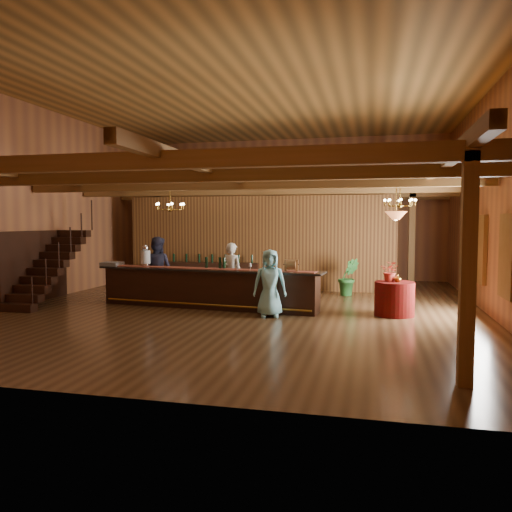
% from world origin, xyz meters
% --- Properties ---
extents(floor, '(14.00, 14.00, 0.00)m').
position_xyz_m(floor, '(0.00, 0.00, 0.00)').
color(floor, brown).
rests_on(floor, ground).
extents(ceiling, '(14.00, 14.00, 0.00)m').
position_xyz_m(ceiling, '(0.00, 0.00, 5.50)').
color(ceiling, '#B07B37').
rests_on(ceiling, wall_back).
extents(wall_back, '(12.00, 0.10, 5.50)m').
position_xyz_m(wall_back, '(0.00, 7.00, 2.75)').
color(wall_back, '#9A5B33').
rests_on(wall_back, floor).
extents(wall_front, '(12.00, 0.10, 5.50)m').
position_xyz_m(wall_front, '(0.00, -7.00, 2.75)').
color(wall_front, '#9A5B33').
rests_on(wall_front, floor).
extents(wall_left, '(0.10, 14.00, 5.50)m').
position_xyz_m(wall_left, '(-6.00, 0.00, 2.75)').
color(wall_left, '#9A5B33').
rests_on(wall_left, floor).
extents(wall_right, '(0.10, 14.00, 5.50)m').
position_xyz_m(wall_right, '(6.00, 0.00, 2.75)').
color(wall_right, '#9A5B33').
rests_on(wall_right, floor).
extents(beam_grid, '(11.90, 13.90, 0.39)m').
position_xyz_m(beam_grid, '(0.00, 0.51, 3.24)').
color(beam_grid, brown).
rests_on(beam_grid, wall_left).
extents(support_posts, '(9.20, 10.20, 3.20)m').
position_xyz_m(support_posts, '(0.00, -0.50, 1.60)').
color(support_posts, brown).
rests_on(support_posts, floor).
extents(partition_wall, '(9.00, 0.18, 3.10)m').
position_xyz_m(partition_wall, '(-0.50, 3.50, 1.55)').
color(partition_wall, brown).
rests_on(partition_wall, floor).
extents(window_right_front, '(0.12, 1.05, 1.75)m').
position_xyz_m(window_right_front, '(5.95, -1.60, 1.55)').
color(window_right_front, white).
rests_on(window_right_front, wall_right).
extents(window_right_back, '(0.12, 1.05, 1.75)m').
position_xyz_m(window_right_back, '(5.95, 1.00, 1.55)').
color(window_right_back, white).
rests_on(window_right_back, wall_right).
extents(staircase, '(1.00, 2.80, 2.00)m').
position_xyz_m(staircase, '(-5.45, -0.74, 1.00)').
color(staircase, black).
rests_on(staircase, floor).
extents(backroom_boxes, '(4.10, 0.60, 1.10)m').
position_xyz_m(backroom_boxes, '(-0.29, 5.50, 0.53)').
color(backroom_boxes, black).
rests_on(backroom_boxes, floor).
extents(tasting_bar, '(6.21, 1.43, 1.04)m').
position_xyz_m(tasting_bar, '(-0.96, -0.37, 0.52)').
color(tasting_bar, black).
rests_on(tasting_bar, floor).
extents(beverage_dispenser, '(0.26, 0.26, 0.60)m').
position_xyz_m(beverage_dispenser, '(-2.83, -0.11, 1.31)').
color(beverage_dispenser, silver).
rests_on(beverage_dispenser, tasting_bar).
extents(glass_rack_tray, '(0.50, 0.50, 0.10)m').
position_xyz_m(glass_rack_tray, '(-3.85, -0.10, 1.08)').
color(glass_rack_tray, gray).
rests_on(glass_rack_tray, tasting_bar).
extents(raffle_drum, '(0.34, 0.24, 0.30)m').
position_xyz_m(raffle_drum, '(1.30, -0.66, 1.20)').
color(raffle_drum, olive).
rests_on(raffle_drum, tasting_bar).
extents(bar_bottle_0, '(0.07, 0.07, 0.30)m').
position_xyz_m(bar_bottle_0, '(-1.03, -0.24, 1.18)').
color(bar_bottle_0, black).
rests_on(bar_bottle_0, tasting_bar).
extents(bar_bottle_1, '(0.07, 0.07, 0.30)m').
position_xyz_m(bar_bottle_1, '(-0.64, -0.28, 1.18)').
color(bar_bottle_1, black).
rests_on(bar_bottle_1, tasting_bar).
extents(bar_bottle_2, '(0.07, 0.07, 0.30)m').
position_xyz_m(bar_bottle_2, '(-0.53, -0.29, 1.18)').
color(bar_bottle_2, black).
rests_on(bar_bottle_2, tasting_bar).
extents(backbar_shelf, '(3.18, 0.75, 0.89)m').
position_xyz_m(backbar_shelf, '(-1.99, 3.16, 0.44)').
color(backbar_shelf, black).
rests_on(backbar_shelf, floor).
extents(round_table, '(0.94, 0.94, 0.82)m').
position_xyz_m(round_table, '(3.77, -0.39, 0.41)').
color(round_table, '#620406').
rests_on(round_table, floor).
extents(chandelier_left, '(0.80, 0.80, 0.68)m').
position_xyz_m(chandelier_left, '(-2.12, -0.05, 2.67)').
color(chandelier_left, olive).
rests_on(chandelier_left, beam_grid).
extents(chandelier_right, '(0.80, 0.80, 0.60)m').
position_xyz_m(chandelier_right, '(3.91, 0.73, 2.76)').
color(chandelier_right, olive).
rests_on(chandelier_right, beam_grid).
extents(pendant_lamp, '(0.52, 0.52, 0.90)m').
position_xyz_m(pendant_lamp, '(3.77, -0.39, 2.40)').
color(pendant_lamp, olive).
rests_on(pendant_lamp, beam_grid).
extents(bartender, '(0.70, 0.55, 1.68)m').
position_xyz_m(bartender, '(-0.53, 0.45, 0.84)').
color(bartender, silver).
rests_on(bartender, floor).
extents(staff_second, '(0.93, 0.74, 1.83)m').
position_xyz_m(staff_second, '(-2.67, 0.27, 0.91)').
color(staff_second, '#27273B').
rests_on(staff_second, floor).
extents(guest, '(0.87, 0.65, 1.61)m').
position_xyz_m(guest, '(0.88, -1.22, 0.80)').
color(guest, '#89DAE7').
rests_on(guest, floor).
extents(floor_plant, '(0.74, 0.66, 1.15)m').
position_xyz_m(floor_plant, '(2.54, 2.63, 0.57)').
color(floor_plant, '#266426').
rests_on(floor_plant, floor).
extents(table_flowers, '(0.56, 0.53, 0.49)m').
position_xyz_m(table_flowers, '(3.67, -0.34, 1.06)').
color(table_flowers, '#B73021').
rests_on(table_flowers, round_table).
extents(table_vase, '(0.17, 0.17, 0.29)m').
position_xyz_m(table_vase, '(3.83, -0.40, 0.96)').
color(table_vase, olive).
rests_on(table_vase, round_table).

